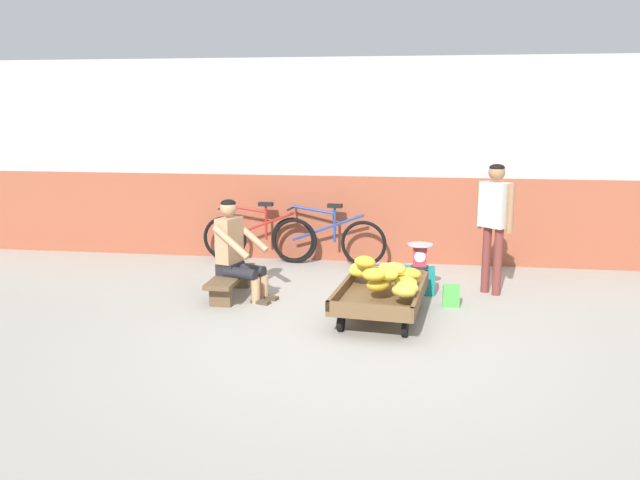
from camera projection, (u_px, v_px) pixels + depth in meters
name	position (u px, v px, depth m)	size (l,w,h in m)	color
ground_plane	(351.00, 342.00, 6.03)	(80.00, 80.00, 0.00)	#A39E93
back_wall	(376.00, 161.00, 9.01)	(16.00, 0.30, 2.83)	#A35138
banana_cart	(381.00, 296.00, 6.68)	(0.99, 1.52, 0.36)	brown
banana_pile	(385.00, 276.00, 6.61)	(0.83, 1.12, 0.27)	gold
low_bench	(230.00, 280.00, 7.45)	(0.31, 1.10, 0.27)	brown
vendor_seated	(236.00, 250.00, 7.34)	(0.73, 0.60, 1.14)	tan
plastic_crate	(419.00, 280.00, 7.60)	(0.36, 0.28, 0.30)	#19847F
weighing_scale	(420.00, 256.00, 7.54)	(0.30, 0.30, 0.29)	#28282D
bicycle_near_left	(259.00, 237.00, 9.11)	(1.66, 0.48, 0.86)	black
bicycle_far_left	(327.00, 239.00, 8.97)	(1.65, 0.48, 0.86)	black
customer_adult	(494.00, 214.00, 7.42)	(0.38, 0.36, 1.53)	brown
shopping_bag	(451.00, 296.00, 7.09)	(0.18, 0.12, 0.24)	green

